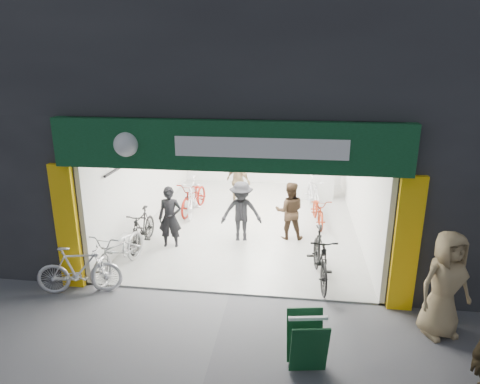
% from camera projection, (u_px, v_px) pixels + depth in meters
% --- Properties ---
extents(ground, '(60.00, 60.00, 0.00)m').
position_uv_depth(ground, '(229.00, 295.00, 8.55)').
color(ground, '#56565B').
rests_on(ground, ground).
extents(building, '(17.00, 10.27, 8.00)m').
position_uv_depth(building, '(288.00, 66.00, 11.86)').
color(building, '#232326').
rests_on(building, ground).
extents(bike_left_front, '(0.97, 2.10, 1.07)m').
position_uv_depth(bike_left_front, '(120.00, 251.00, 9.27)').
color(bike_left_front, '#A7A7AB').
rests_on(bike_left_front, ground).
extents(bike_left_midfront, '(0.50, 1.64, 0.98)m').
position_uv_depth(bike_left_midfront, '(142.00, 228.00, 10.59)').
color(bike_left_midfront, black).
rests_on(bike_left_midfront, ground).
extents(bike_left_midback, '(0.92, 1.97, 1.00)m').
position_uv_depth(bike_left_midback, '(194.00, 197.00, 12.98)').
color(bike_left_midback, maroon).
rests_on(bike_left_midback, ground).
extents(bike_left_back, '(0.71, 1.91, 1.12)m').
position_uv_depth(bike_left_back, '(193.00, 196.00, 12.80)').
color(bike_left_back, silver).
rests_on(bike_left_back, ground).
extents(bike_right_front, '(0.70, 1.94, 1.14)m').
position_uv_depth(bike_right_front, '(320.00, 257.00, 8.89)').
color(bike_right_front, black).
rests_on(bike_right_front, ground).
extents(bike_right_mid, '(0.73, 1.64, 0.83)m').
position_uv_depth(bike_right_mid, '(318.00, 211.00, 12.03)').
color(bike_right_mid, '#99280D').
rests_on(bike_right_mid, ground).
extents(bike_right_back, '(0.76, 1.74, 1.01)m').
position_uv_depth(bike_right_back, '(313.00, 193.00, 13.29)').
color(bike_right_back, silver).
rests_on(bike_right_back, ground).
extents(parked_bike, '(1.74, 0.83, 1.01)m').
position_uv_depth(parked_bike, '(79.00, 270.00, 8.48)').
color(parked_bike, silver).
rests_on(parked_bike, ground).
extents(customer_a, '(0.60, 0.42, 1.57)m').
position_uv_depth(customer_a, '(170.00, 218.00, 10.44)').
color(customer_a, black).
rests_on(customer_a, ground).
extents(customer_b, '(0.78, 0.63, 1.54)m').
position_uv_depth(customer_b, '(290.00, 211.00, 10.96)').
color(customer_b, '#372619').
rests_on(customer_b, ground).
extents(customer_c, '(1.11, 0.74, 1.60)m').
position_uv_depth(customer_c, '(241.00, 212.00, 10.81)').
color(customer_c, black).
rests_on(customer_c, ground).
extents(customer_d, '(1.00, 0.85, 1.60)m').
position_uv_depth(customer_d, '(238.00, 181.00, 13.52)').
color(customer_d, '#8D7652').
rests_on(customer_d, ground).
extents(pedestrian_near, '(1.07, 0.89, 1.88)m').
position_uv_depth(pedestrian_near, '(445.00, 285.00, 7.07)').
color(pedestrian_near, '#9B825A').
rests_on(pedestrian_near, ground).
extents(sandwich_board, '(0.64, 0.66, 0.86)m').
position_uv_depth(sandwich_board, '(307.00, 341.00, 6.40)').
color(sandwich_board, '#0E3A1C').
rests_on(sandwich_board, ground).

